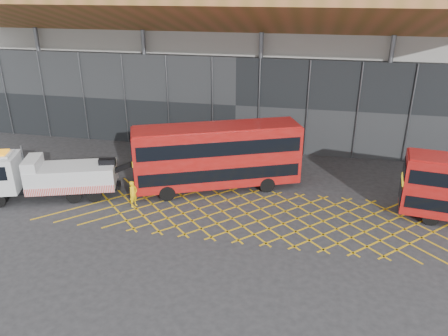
# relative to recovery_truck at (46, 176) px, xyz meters

# --- Properties ---
(ground_plane) EXTENTS (120.00, 120.00, 0.00)m
(ground_plane) POSITION_rel_recovery_truck_xyz_m (8.87, 0.49, -1.64)
(ground_plane) COLOR #2A2A2C
(road_markings) EXTENTS (27.96, 7.16, 0.01)m
(road_markings) POSITION_rel_recovery_truck_xyz_m (14.47, 0.49, -1.63)
(road_markings) COLOR gold
(road_markings) RESTS_ON ground_plane
(construction_building) EXTENTS (55.00, 23.97, 18.00)m
(construction_building) POSITION_rel_recovery_truck_xyz_m (10.79, 18.88, 7.34)
(construction_building) COLOR gray
(construction_building) RESTS_ON ground_plane
(recovery_truck) EXTENTS (10.05, 5.03, 3.55)m
(recovery_truck) POSITION_rel_recovery_truck_xyz_m (0.00, 0.00, 0.00)
(recovery_truck) COLOR black
(recovery_truck) RESTS_ON ground_plane
(bus_towed) EXTENTS (11.64, 6.89, 4.69)m
(bus_towed) POSITION_rel_recovery_truck_xyz_m (11.01, 3.73, 0.97)
(bus_towed) COLOR #9E0F0C
(bus_towed) RESTS_ON ground_plane
(worker) EXTENTS (0.62, 0.76, 1.80)m
(worker) POSITION_rel_recovery_truck_xyz_m (6.21, -0.00, -0.74)
(worker) COLOR yellow
(worker) RESTS_ON ground_plane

